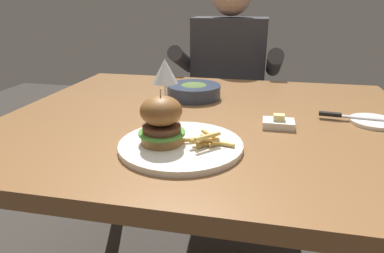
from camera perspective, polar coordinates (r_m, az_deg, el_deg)
name	(u,v)px	position (r m, az deg, el deg)	size (l,w,h in m)	color
dining_table	(209,141)	(1.05, 2.86, -2.50)	(1.19, 1.00, 0.74)	brown
main_plate	(181,145)	(0.79, -1.87, -3.16)	(0.29, 0.29, 0.01)	white
burger_sandwich	(161,120)	(0.77, -5.12, 1.08)	(0.11, 0.11, 0.13)	#9E6B38
fries_pile	(207,140)	(0.77, 2.49, -2.22)	(0.13, 0.10, 0.03)	#E0B251
wine_glass	(165,73)	(1.02, -4.45, 8.87)	(0.08, 0.08, 0.16)	silver
bread_plate	(373,122)	(1.07, 28.00, 0.72)	(0.13, 0.13, 0.01)	white
table_knife	(354,117)	(1.06, 25.37, 1.47)	(0.23, 0.04, 0.01)	silver
butter_dish	(278,123)	(0.94, 14.21, 0.56)	(0.08, 0.06, 0.04)	white
soup_bowl	(194,91)	(1.19, 0.30, 5.98)	(0.18, 0.18, 0.05)	#2D384C
diner_person	(228,101)	(1.81, 5.94, 4.32)	(0.51, 0.36, 1.18)	#282833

